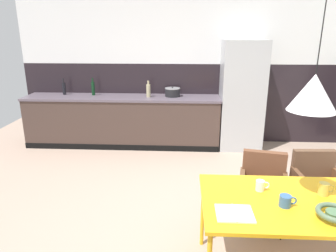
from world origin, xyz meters
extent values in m
plane|color=tan|center=(0.00, 0.00, 0.00)|extent=(8.55, 8.55, 0.00)
cube|color=black|center=(0.00, 2.88, 0.73)|extent=(6.58, 0.12, 1.46)
cube|color=white|center=(0.00, 2.88, 2.18)|extent=(6.58, 0.12, 1.46)
cube|color=#44332D|center=(-1.41, 2.52, 0.43)|extent=(3.46, 0.60, 0.87)
cube|color=#5D515C|center=(-1.41, 2.52, 0.89)|extent=(3.49, 0.63, 0.04)
cube|color=black|center=(-1.41, 2.21, 0.05)|extent=(3.46, 0.01, 0.10)
cube|color=#ADAFB2|center=(0.70, 2.52, 0.94)|extent=(0.73, 0.60, 1.89)
cube|color=#EFAB1A|center=(0.63, -0.62, 0.72)|extent=(1.53, 0.87, 0.03)
cylinder|color=gold|center=(-0.10, -0.23, 0.35)|extent=(0.04, 0.04, 0.71)
cube|color=brown|center=(0.55, 0.12, 0.40)|extent=(0.56, 0.55, 0.06)
cube|color=brown|center=(0.59, 0.31, 0.60)|extent=(0.46, 0.17, 0.35)
cube|color=brown|center=(0.76, 0.07, 0.50)|extent=(0.13, 0.42, 0.14)
cube|color=brown|center=(0.33, 0.16, 0.50)|extent=(0.13, 0.42, 0.14)
cylinder|color=black|center=(0.70, -0.11, 0.18)|extent=(0.02, 0.02, 0.37)
cylinder|color=black|center=(0.31, -0.03, 0.18)|extent=(0.02, 0.02, 0.37)
cylinder|color=black|center=(0.78, 0.26, 0.18)|extent=(0.02, 0.02, 0.37)
cylinder|color=black|center=(0.39, 0.34, 0.18)|extent=(0.02, 0.02, 0.37)
cylinder|color=black|center=(0.74, 0.08, 0.01)|extent=(0.10, 0.41, 0.02)
cylinder|color=black|center=(0.35, 0.16, 0.01)|extent=(0.10, 0.41, 0.02)
cube|color=brown|center=(1.15, 0.18, 0.42)|extent=(0.50, 0.48, 0.06)
cube|color=brown|center=(1.14, 0.38, 0.62)|extent=(0.46, 0.10, 0.33)
cube|color=brown|center=(0.93, 0.17, 0.52)|extent=(0.07, 0.42, 0.14)
cylinder|color=black|center=(0.96, -0.02, 0.20)|extent=(0.02, 0.02, 0.39)
cylinder|color=black|center=(1.34, 0.38, 0.20)|extent=(0.02, 0.02, 0.39)
cylinder|color=black|center=(0.94, 0.36, 0.20)|extent=(0.02, 0.02, 0.39)
cylinder|color=black|center=(1.35, 0.19, 0.01)|extent=(0.04, 0.41, 0.02)
cylinder|color=black|center=(0.95, 0.17, 0.01)|extent=(0.04, 0.41, 0.02)
cylinder|color=#4C704C|center=(0.78, -0.85, 0.77)|extent=(0.12, 0.12, 0.06)
torus|color=#536A4D|center=(0.78, -0.85, 0.79)|extent=(0.25, 0.25, 0.04)
cube|color=white|center=(0.02, -0.83, 0.75)|extent=(0.13, 0.23, 0.01)
cube|color=white|center=(0.15, -0.83, 0.75)|extent=(0.13, 0.23, 0.01)
cube|color=beige|center=(0.09, -0.83, 0.75)|extent=(0.01, 0.23, 0.00)
cylinder|color=gold|center=(0.85, -0.51, 0.79)|extent=(0.08, 0.08, 0.11)
torus|color=gold|center=(0.90, -0.51, 0.80)|extent=(0.07, 0.01, 0.07)
cylinder|color=#335B93|center=(0.48, -0.70, 0.78)|extent=(0.09, 0.09, 0.09)
torus|color=#335B93|center=(0.54, -0.70, 0.79)|extent=(0.06, 0.01, 0.06)
cylinder|color=white|center=(0.35, -0.47, 0.78)|extent=(0.07, 0.07, 0.09)
torus|color=white|center=(0.40, -0.47, 0.79)|extent=(0.06, 0.01, 0.06)
cylinder|color=black|center=(-0.51, 2.58, 0.98)|extent=(0.27, 0.27, 0.14)
cylinder|color=gray|center=(-0.51, 2.58, 1.05)|extent=(0.27, 0.27, 0.01)
sphere|color=black|center=(-0.51, 2.58, 1.07)|extent=(0.02, 0.02, 0.02)
cylinder|color=black|center=(-2.50, 2.65, 1.01)|extent=(0.06, 0.06, 0.22)
cylinder|color=black|center=(-2.50, 2.65, 1.16)|extent=(0.03, 0.03, 0.08)
cylinder|color=#0F3319|center=(-1.95, 2.61, 1.03)|extent=(0.06, 0.06, 0.24)
cylinder|color=#0F3319|center=(-1.95, 2.61, 1.18)|extent=(0.03, 0.03, 0.07)
cylinder|color=tan|center=(-0.93, 2.51, 1.02)|extent=(0.07, 0.07, 0.22)
cylinder|color=tan|center=(-0.93, 2.51, 1.16)|extent=(0.03, 0.03, 0.06)
cone|color=silver|center=(0.63, -0.58, 1.59)|extent=(0.34, 0.34, 0.27)
camera|label=1|loc=(-0.29, -2.79, 2.01)|focal=32.65mm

